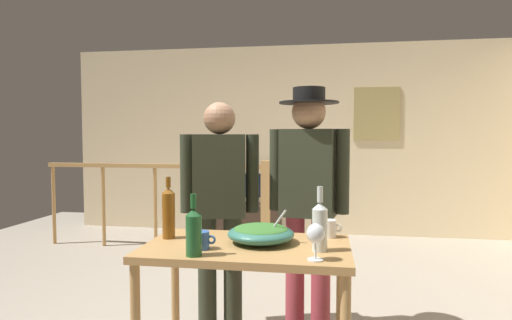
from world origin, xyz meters
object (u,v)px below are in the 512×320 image
object	(u,v)px
stair_railing	(194,194)
serving_table	(247,262)
framed_picture	(376,114)
salad_bowl	(261,233)
tv_console	(248,220)
flat_screen_tv	(247,186)
wine_glass	(316,235)
wine_bottle_amber	(169,212)
person_standing_left	(220,198)
wine_bottle_green	(194,231)
mug_blue	(202,240)
wine_bottle_clear	(320,225)
person_standing_right	(308,189)
mug_white	(329,229)

from	to	relation	value
stair_railing	serving_table	size ratio (longest dim) A/B	2.52
framed_picture	salad_bowl	world-z (taller)	framed_picture
tv_console	serving_table	size ratio (longest dim) A/B	0.81
flat_screen_tv	wine_glass	world-z (taller)	wine_glass
wine_bottle_amber	person_standing_left	bearing A→B (deg)	73.43
wine_bottle_green	mug_blue	xyz separation A→B (m)	(0.00, 0.13, -0.08)
framed_picture	wine_bottle_green	bearing A→B (deg)	-108.38
wine_bottle_clear	flat_screen_tv	bearing A→B (deg)	106.13
serving_table	person_standing_right	size ratio (longest dim) A/B	0.66
salad_bowl	mug_white	world-z (taller)	salad_bowl
framed_picture	mug_blue	xyz separation A→B (m)	(-1.32, -3.87, -0.85)
mug_blue	framed_picture	bearing A→B (deg)	71.10
tv_console	mug_blue	world-z (taller)	mug_blue
wine_bottle_amber	wine_bottle_green	size ratio (longest dim) A/B	1.16
wine_bottle_clear	person_standing_right	size ratio (longest dim) A/B	0.20
framed_picture	person_standing_left	size ratio (longest dim) A/B	0.45
flat_screen_tv	wine_bottle_green	bearing A→B (deg)	-83.85
flat_screen_tv	wine_bottle_green	size ratio (longest dim) A/B	1.78
person_standing_left	framed_picture	bearing A→B (deg)	-125.43
wine_bottle_green	wine_bottle_clear	bearing A→B (deg)	16.98
serving_table	salad_bowl	size ratio (longest dim) A/B	3.00
salad_bowl	person_standing_right	xyz separation A→B (m)	(0.24, 0.58, 0.17)
salad_bowl	wine_bottle_amber	bearing A→B (deg)	177.81
flat_screen_tv	mug_white	size ratio (longest dim) A/B	4.62
wine_bottle_clear	mug_blue	xyz separation A→B (m)	(-0.61, -0.06, -0.09)
wine_glass	person_standing_left	xyz separation A→B (m)	(-0.68, 0.87, 0.04)
person_standing_right	wine_bottle_clear	bearing A→B (deg)	107.90
mug_blue	person_standing_left	bearing A→B (deg)	96.77
stair_railing	person_standing_left	bearing A→B (deg)	-67.84
framed_picture	person_standing_left	world-z (taller)	framed_picture
mug_white	person_standing_left	xyz separation A→B (m)	(-0.75, 0.39, 0.11)
stair_railing	mug_white	distance (m)	2.88
tv_console	flat_screen_tv	distance (m)	0.47
salad_bowl	person_standing_right	distance (m)	0.65
salad_bowl	mug_blue	size ratio (longest dim) A/B	3.03
tv_console	serving_table	xyz separation A→B (m)	(0.62, -3.45, 0.46)
wine_bottle_green	wine_glass	bearing A→B (deg)	1.63
framed_picture	wine_bottle_clear	world-z (taller)	framed_picture
wine_bottle_clear	salad_bowl	bearing A→B (deg)	159.49
person_standing_right	wine_bottle_amber	bearing A→B (deg)	46.44
flat_screen_tv	person_standing_right	distance (m)	2.95
wine_bottle_amber	wine_bottle_clear	world-z (taller)	wine_bottle_amber
wine_bottle_green	serving_table	bearing A→B (deg)	49.13
wine_bottle_clear	wine_bottle_green	distance (m)	0.64
wine_bottle_clear	mug_white	distance (m)	0.32
tv_console	person_standing_left	distance (m)	2.92
serving_table	mug_white	size ratio (longest dim) A/B	9.39
wine_bottle_clear	mug_blue	size ratio (longest dim) A/B	2.74
wine_bottle_amber	mug_white	size ratio (longest dim) A/B	3.02
framed_picture	wine_glass	world-z (taller)	framed_picture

